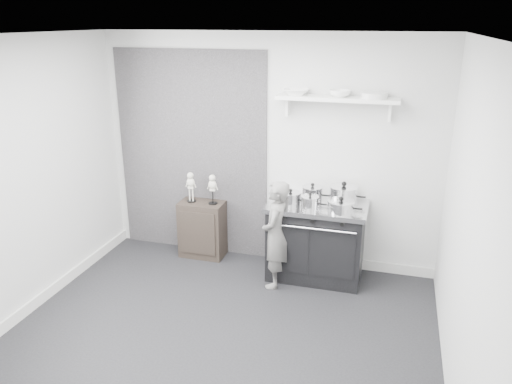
% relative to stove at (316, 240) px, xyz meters
% --- Properties ---
extents(ground, '(4.00, 4.00, 0.00)m').
position_rel_stove_xyz_m(ground, '(-0.67, -1.48, -0.44)').
color(ground, black).
rests_on(ground, ground).
extents(room_shell, '(4.02, 3.62, 2.71)m').
position_rel_stove_xyz_m(room_shell, '(-0.76, -1.33, 1.19)').
color(room_shell, silver).
rests_on(room_shell, ground).
extents(wall_shelf, '(1.30, 0.26, 0.24)m').
position_rel_stove_xyz_m(wall_shelf, '(0.13, 0.20, 1.56)').
color(wall_shelf, white).
rests_on(wall_shelf, room_shell).
extents(stove, '(1.10, 0.69, 0.88)m').
position_rel_stove_xyz_m(stove, '(0.00, 0.00, 0.00)').
color(stove, black).
rests_on(stove, ground).
extents(side_cabinet, '(0.54, 0.32, 0.71)m').
position_rel_stove_xyz_m(side_cabinet, '(-1.44, 0.13, -0.09)').
color(side_cabinet, black).
rests_on(side_cabinet, ground).
extents(child, '(0.30, 0.45, 1.21)m').
position_rel_stove_xyz_m(child, '(-0.40, -0.33, 0.16)').
color(child, slate).
rests_on(child, ground).
extents(pot_front_left, '(0.32, 0.23, 0.19)m').
position_rel_stove_xyz_m(pot_front_left, '(-0.28, -0.11, 0.51)').
color(pot_front_left, silver).
rests_on(pot_front_left, stove).
extents(pot_back_left, '(0.32, 0.24, 0.21)m').
position_rel_stove_xyz_m(pot_back_left, '(-0.08, 0.10, 0.52)').
color(pot_back_left, silver).
rests_on(pot_back_left, stove).
extents(pot_back_right, '(0.40, 0.32, 0.25)m').
position_rel_stove_xyz_m(pot_back_right, '(0.27, 0.12, 0.54)').
color(pot_back_right, silver).
rests_on(pot_back_right, stove).
extents(pot_front_right, '(0.37, 0.28, 0.17)m').
position_rel_stove_xyz_m(pot_front_right, '(0.27, -0.17, 0.50)').
color(pot_front_right, silver).
rests_on(pot_front_right, stove).
extents(pot_front_center, '(0.28, 0.19, 0.17)m').
position_rel_stove_xyz_m(pot_front_center, '(-0.06, -0.16, 0.51)').
color(pot_front_center, silver).
rests_on(pot_front_center, stove).
extents(skeleton_full, '(0.12, 0.08, 0.43)m').
position_rel_stove_xyz_m(skeleton_full, '(-1.57, 0.13, 0.48)').
color(skeleton_full, beige).
rests_on(skeleton_full, side_cabinet).
extents(skeleton_torso, '(0.12, 0.08, 0.42)m').
position_rel_stove_xyz_m(skeleton_torso, '(-1.29, 0.13, 0.47)').
color(skeleton_torso, beige).
rests_on(skeleton_torso, side_cabinet).
extents(bowl_large, '(0.28, 0.28, 0.07)m').
position_rel_stove_xyz_m(bowl_large, '(-0.31, 0.19, 1.63)').
color(bowl_large, white).
rests_on(bowl_large, wall_shelf).
extents(bowl_small, '(0.23, 0.23, 0.07)m').
position_rel_stove_xyz_m(bowl_small, '(0.16, 0.19, 1.63)').
color(bowl_small, white).
rests_on(bowl_small, wall_shelf).
extents(plate_stack, '(0.27, 0.27, 0.06)m').
position_rel_stove_xyz_m(plate_stack, '(0.51, 0.19, 1.63)').
color(plate_stack, silver).
rests_on(plate_stack, wall_shelf).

